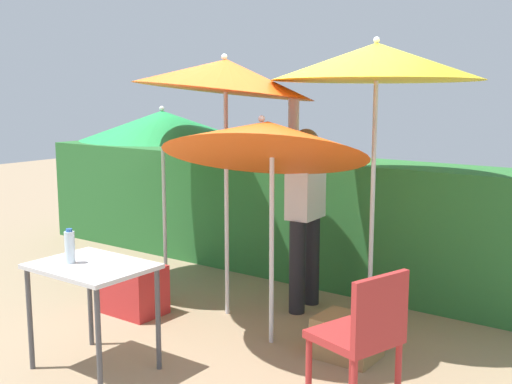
# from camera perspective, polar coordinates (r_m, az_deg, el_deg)

# --- Properties ---
(ground_plane) EXTENTS (24.00, 24.00, 0.00)m
(ground_plane) POSITION_cam_1_polar(r_m,az_deg,el_deg) (5.22, -1.99, -12.44)
(ground_plane) COLOR #9E8466
(hedge_row) EXTENTS (8.00, 0.70, 1.24)m
(hedge_row) POSITION_cam_1_polar(r_m,az_deg,el_deg) (6.37, 7.19, -2.66)
(hedge_row) COLOR #2D7033
(hedge_row) RESTS_ON ground_plane
(umbrella_rainbow) EXTENTS (1.57, 1.57, 1.78)m
(umbrella_rainbow) POSITION_cam_1_polar(r_m,az_deg,el_deg) (6.14, -8.49, 6.00)
(umbrella_rainbow) COLOR silver
(umbrella_rainbow) RESTS_ON ground_plane
(umbrella_orange) EXTENTS (1.54, 1.53, 2.29)m
(umbrella_orange) POSITION_cam_1_polar(r_m,az_deg,el_deg) (5.27, -2.82, 10.45)
(umbrella_orange) COLOR silver
(umbrella_orange) RESTS_ON ground_plane
(umbrella_yellow) EXTENTS (1.63, 1.64, 2.33)m
(umbrella_yellow) POSITION_cam_1_polar(r_m,az_deg,el_deg) (5.01, 10.85, 11.47)
(umbrella_yellow) COLOR silver
(umbrella_yellow) RESTS_ON ground_plane
(umbrella_navy) EXTENTS (1.59, 1.53, 1.99)m
(umbrella_navy) POSITION_cam_1_polar(r_m,az_deg,el_deg) (4.64, 0.99, 4.80)
(umbrella_navy) COLOR silver
(umbrella_navy) RESTS_ON ground_plane
(person_vendor) EXTENTS (0.25, 0.56, 1.88)m
(person_vendor) POSITION_cam_1_polar(r_m,az_deg,el_deg) (5.50, 4.49, -1.20)
(person_vendor) COLOR black
(person_vendor) RESTS_ON ground_plane
(chair_plastic) EXTENTS (0.55, 0.55, 0.89)m
(chair_plastic) POSITION_cam_1_polar(r_m,az_deg,el_deg) (3.86, 9.67, -12.44)
(chair_plastic) COLOR #B72D2D
(chair_plastic) RESTS_ON ground_plane
(cooler_box) EXTENTS (0.53, 0.37, 0.43)m
(cooler_box) POSITION_cam_1_polar(r_m,az_deg,el_deg) (5.64, -11.07, -8.61)
(cooler_box) COLOR red
(cooler_box) RESTS_ON ground_plane
(crate_cardboard) EXTENTS (0.44, 0.35, 0.30)m
(crate_cardboard) POSITION_cam_1_polar(r_m,az_deg,el_deg) (4.74, 8.26, -12.91)
(crate_cardboard) COLOR #9E7A4C
(crate_cardboard) RESTS_ON ground_plane
(folding_table) EXTENTS (0.80, 0.60, 0.76)m
(folding_table) POSITION_cam_1_polar(r_m,az_deg,el_deg) (4.48, -14.63, -7.49)
(folding_table) COLOR #4C4C51
(folding_table) RESTS_ON ground_plane
(bottle_water) EXTENTS (0.07, 0.07, 0.24)m
(bottle_water) POSITION_cam_1_polar(r_m,az_deg,el_deg) (4.49, -16.52, -4.78)
(bottle_water) COLOR silver
(bottle_water) RESTS_ON folding_table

